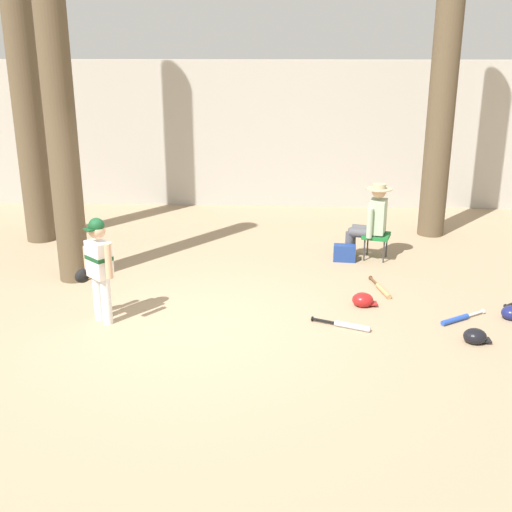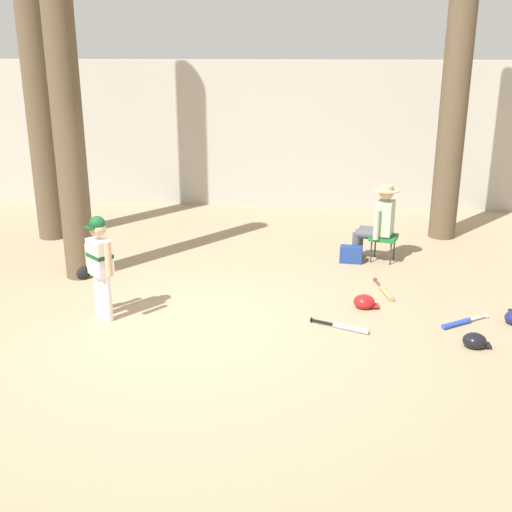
{
  "view_description": "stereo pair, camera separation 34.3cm",
  "coord_description": "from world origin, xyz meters",
  "px_view_note": "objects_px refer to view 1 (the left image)",
  "views": [
    {
      "loc": [
        1.11,
        -6.86,
        3.21
      ],
      "look_at": [
        0.74,
        0.5,
        0.75
      ],
      "focal_mm": 44.53,
      "sensor_mm": 36.0,
      "label": 1
    },
    {
      "loc": [
        1.45,
        -6.84,
        3.21
      ],
      "look_at": [
        0.74,
        0.5,
        0.75
      ],
      "focal_mm": 44.53,
      "sensor_mm": 36.0,
      "label": 2
    }
  ],
  "objects_px": {
    "bat_wood_tan": "(382,289)",
    "bat_aluminum_silver": "(348,325)",
    "seated_spectator": "(371,219)",
    "tree_far_left": "(21,48)",
    "batting_helmet_black": "(475,336)",
    "folding_stool": "(376,237)",
    "batting_helmet_navy": "(512,313)",
    "bat_blue_youth": "(458,319)",
    "handbag_beside_stool": "(344,253)",
    "batting_helmet_red": "(363,300)",
    "young_ballplayer": "(98,264)",
    "tree_near_player": "(60,122)",
    "tree_behind_spectator": "(443,85)"
  },
  "relations": [
    {
      "from": "bat_aluminum_silver",
      "to": "batting_helmet_black",
      "type": "xyz_separation_m",
      "value": [
        1.41,
        -0.32,
        0.04
      ]
    },
    {
      "from": "bat_blue_youth",
      "to": "batting_helmet_red",
      "type": "distance_m",
      "value": 1.2
    },
    {
      "from": "seated_spectator",
      "to": "tree_far_left",
      "type": "height_order",
      "value": "tree_far_left"
    },
    {
      "from": "bat_aluminum_silver",
      "to": "batting_helmet_red",
      "type": "height_order",
      "value": "batting_helmet_red"
    },
    {
      "from": "tree_near_player",
      "to": "batting_helmet_black",
      "type": "height_order",
      "value": "tree_near_player"
    },
    {
      "from": "bat_blue_youth",
      "to": "batting_helmet_red",
      "type": "relative_size",
      "value": 1.96
    },
    {
      "from": "handbag_beside_stool",
      "to": "batting_helmet_red",
      "type": "relative_size",
      "value": 1.05
    },
    {
      "from": "tree_far_left",
      "to": "bat_blue_youth",
      "type": "distance_m",
      "value": 7.74
    },
    {
      "from": "tree_behind_spectator",
      "to": "batting_helmet_navy",
      "type": "height_order",
      "value": "tree_behind_spectator"
    },
    {
      "from": "bat_wood_tan",
      "to": "bat_aluminum_silver",
      "type": "distance_m",
      "value": 1.33
    },
    {
      "from": "tree_near_player",
      "to": "tree_behind_spectator",
      "type": "relative_size",
      "value": 0.88
    },
    {
      "from": "handbag_beside_stool",
      "to": "tree_far_left",
      "type": "relative_size",
      "value": 0.05
    },
    {
      "from": "tree_behind_spectator",
      "to": "bat_blue_youth",
      "type": "xyz_separation_m",
      "value": [
        -0.45,
        -3.78,
        -2.55
      ]
    },
    {
      "from": "bat_blue_youth",
      "to": "batting_helmet_navy",
      "type": "xyz_separation_m",
      "value": [
        0.68,
        0.1,
        0.04
      ]
    },
    {
      "from": "batting_helmet_navy",
      "to": "young_ballplayer",
      "type": "bearing_deg",
      "value": -176.38
    },
    {
      "from": "folding_stool",
      "to": "handbag_beside_stool",
      "type": "bearing_deg",
      "value": -165.01
    },
    {
      "from": "batting_helmet_red",
      "to": "handbag_beside_stool",
      "type": "bearing_deg",
      "value": 92.91
    },
    {
      "from": "tree_far_left",
      "to": "bat_wood_tan",
      "type": "xyz_separation_m",
      "value": [
        5.55,
        -2.18,
        -3.12
      ]
    },
    {
      "from": "bat_aluminum_silver",
      "to": "batting_helmet_red",
      "type": "bearing_deg",
      "value": 69.78
    },
    {
      "from": "young_ballplayer",
      "to": "batting_helmet_red",
      "type": "height_order",
      "value": "young_ballplayer"
    },
    {
      "from": "young_ballplayer",
      "to": "bat_wood_tan",
      "type": "height_order",
      "value": "young_ballplayer"
    },
    {
      "from": "folding_stool",
      "to": "tree_far_left",
      "type": "height_order",
      "value": "tree_far_left"
    },
    {
      "from": "tree_behind_spectator",
      "to": "seated_spectator",
      "type": "distance_m",
      "value": 2.7
    },
    {
      "from": "tree_near_player",
      "to": "young_ballplayer",
      "type": "bearing_deg",
      "value": -60.72
    },
    {
      "from": "handbag_beside_stool",
      "to": "batting_helmet_red",
      "type": "distance_m",
      "value": 1.79
    },
    {
      "from": "folding_stool",
      "to": "bat_blue_youth",
      "type": "bearing_deg",
      "value": -73.14
    },
    {
      "from": "seated_spectator",
      "to": "batting_helmet_black",
      "type": "bearing_deg",
      "value": -74.11
    },
    {
      "from": "folding_stool",
      "to": "batting_helmet_navy",
      "type": "relative_size",
      "value": 1.61
    },
    {
      "from": "young_ballplayer",
      "to": "batting_helmet_black",
      "type": "bearing_deg",
      "value": -4.86
    },
    {
      "from": "tree_behind_spectator",
      "to": "bat_aluminum_silver",
      "type": "xyz_separation_m",
      "value": [
        -1.82,
        -4.05,
        -2.55
      ]
    },
    {
      "from": "bat_wood_tan",
      "to": "young_ballplayer",
      "type": "bearing_deg",
      "value": -161.97
    },
    {
      "from": "tree_far_left",
      "to": "batting_helmet_black",
      "type": "distance_m",
      "value": 8.0
    },
    {
      "from": "young_ballplayer",
      "to": "bat_aluminum_silver",
      "type": "relative_size",
      "value": 1.86
    },
    {
      "from": "tree_near_player",
      "to": "bat_wood_tan",
      "type": "xyz_separation_m",
      "value": [
        4.36,
        -0.3,
        -2.2
      ]
    },
    {
      "from": "tree_near_player",
      "to": "handbag_beside_stool",
      "type": "distance_m",
      "value": 4.58
    },
    {
      "from": "bat_blue_youth",
      "to": "batting_helmet_navy",
      "type": "distance_m",
      "value": 0.69
    },
    {
      "from": "folding_stool",
      "to": "bat_aluminum_silver",
      "type": "distance_m",
      "value": 2.72
    },
    {
      "from": "seated_spectator",
      "to": "bat_blue_youth",
      "type": "xyz_separation_m",
      "value": [
        0.81,
        -2.38,
        -0.61
      ]
    },
    {
      "from": "tree_behind_spectator",
      "to": "bat_wood_tan",
      "type": "bearing_deg",
      "value": -113.65
    },
    {
      "from": "tree_near_player",
      "to": "tree_behind_spectator",
      "type": "distance_m",
      "value": 6.16
    },
    {
      "from": "folding_stool",
      "to": "batting_helmet_red",
      "type": "relative_size",
      "value": 1.54
    },
    {
      "from": "batting_helmet_red",
      "to": "bat_blue_youth",
      "type": "bearing_deg",
      "value": -21.01
    },
    {
      "from": "bat_wood_tan",
      "to": "batting_helmet_red",
      "type": "bearing_deg",
      "value": -121.75
    },
    {
      "from": "handbag_beside_stool",
      "to": "batting_helmet_navy",
      "type": "distance_m",
      "value": 2.83
    },
    {
      "from": "tree_near_player",
      "to": "bat_aluminum_silver",
      "type": "xyz_separation_m",
      "value": [
        3.78,
        -1.5,
        -2.2
      ]
    },
    {
      "from": "tree_behind_spectator",
      "to": "folding_stool",
      "type": "bearing_deg",
      "value": -128.98
    },
    {
      "from": "batting_helmet_black",
      "to": "batting_helmet_navy",
      "type": "bearing_deg",
      "value": 47.14
    },
    {
      "from": "tree_near_player",
      "to": "batting_helmet_black",
      "type": "xyz_separation_m",
      "value": [
        5.19,
        -1.82,
        -2.15
      ]
    },
    {
      "from": "tree_behind_spectator",
      "to": "bat_aluminum_silver",
      "type": "height_order",
      "value": "tree_behind_spectator"
    },
    {
      "from": "bat_wood_tan",
      "to": "batting_helmet_navy",
      "type": "bearing_deg",
      "value": -29.54
    }
  ]
}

